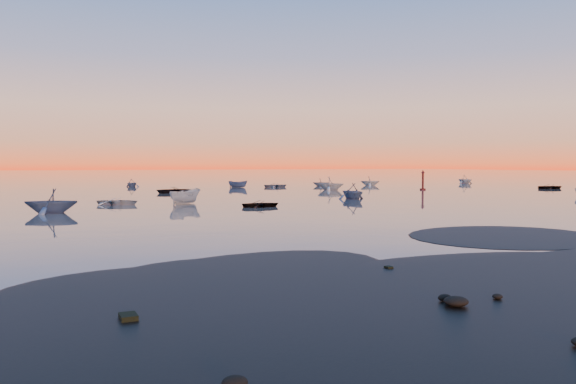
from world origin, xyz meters
TOP-DOWN VIEW (x-y plane):
  - ground at (0.00, 100.00)m, footprint 600.00×600.00m
  - mud_lobes at (0.00, -1.00)m, footprint 140.00×6.00m
  - moored_fleet at (0.00, 53.00)m, footprint 124.00×58.00m
  - boat_near_center at (-6.77, 33.40)m, footprint 3.94×4.45m
  - boat_near_right at (12.35, 33.57)m, footprint 3.98×2.09m
  - channel_marker at (34.07, 48.58)m, footprint 0.88×0.88m

SIDE VIEW (x-z plane):
  - ground at x=0.00m, z-range 0.00..0.00m
  - moored_fleet at x=0.00m, z-range -0.60..0.60m
  - boat_near_center at x=-6.77m, z-range -0.73..0.73m
  - boat_near_right at x=12.35m, z-range -0.67..0.67m
  - mud_lobes at x=0.00m, z-range -0.03..0.05m
  - channel_marker at x=34.07m, z-range -0.33..2.81m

